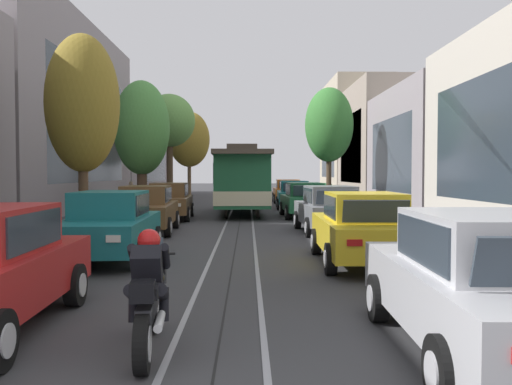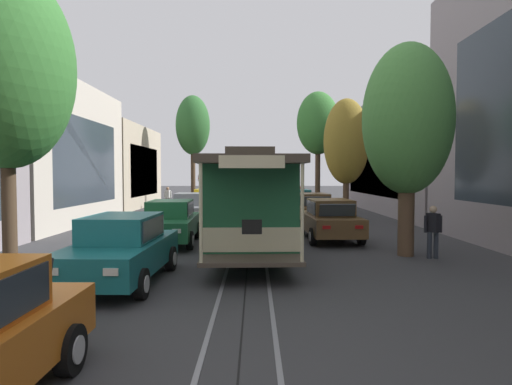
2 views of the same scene
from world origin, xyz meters
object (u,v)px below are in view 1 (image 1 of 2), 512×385
at_px(parked_car_brown_mid_left, 146,209).
at_px(pedestrian_on_left_pavement, 328,191).
at_px(parked_car_silver_near_right, 486,284).
at_px(motorcycle_with_rider, 149,294).
at_px(pedestrian_crossing_far, 131,195).
at_px(parked_car_yellow_second_right, 363,228).
at_px(street_tree_kerb_left_mid, 142,129).
at_px(street_tree_kerb_left_far, 189,140).
at_px(parked_car_green_fourth_right, 304,200).
at_px(cable_car_trolley, 241,180).
at_px(parked_car_teal_fifth_right, 294,195).
at_px(street_tree_kerb_right_second, 329,125).
at_px(parked_car_orange_sixth_right, 288,191).
at_px(street_tree_kerb_left_second, 82,104).
at_px(street_tree_kerb_left_fourth, 169,121).
at_px(parked_car_grey_mid_right, 329,209).
at_px(parked_car_brown_fourth_left, 169,201).
at_px(parked_car_teal_second_left, 110,225).

xyz_separation_m(parked_car_brown_mid_left, pedestrian_on_left_pavement, (8.51, 15.67, 0.11)).
height_order(parked_car_silver_near_right, motorcycle_with_rider, parked_car_silver_near_right).
bearing_deg(pedestrian_crossing_far, motorcycle_with_rider, -77.08).
xyz_separation_m(parked_car_yellow_second_right, street_tree_kerb_left_mid, (-7.80, 14.83, 3.40)).
distance_m(street_tree_kerb_left_far, motorcycle_with_rider, 40.32).
relative_size(parked_car_silver_near_right, parked_car_green_fourth_right, 1.00).
bearing_deg(cable_car_trolley, pedestrian_on_left_pavement, 55.51).
bearing_deg(parked_car_silver_near_right, parked_car_teal_fifth_right, 89.98).
bearing_deg(street_tree_kerb_right_second, street_tree_kerb_left_mid, -156.84).
height_order(parked_car_orange_sixth_right, cable_car_trolley, cable_car_trolley).
xyz_separation_m(parked_car_green_fourth_right, street_tree_kerb_right_second, (2.14, 6.64, 3.98)).
xyz_separation_m(parked_car_teal_fifth_right, street_tree_kerb_left_second, (-7.91, -12.63, 3.42)).
bearing_deg(parked_car_teal_fifth_right, parked_car_brown_mid_left, -116.89).
relative_size(parked_car_brown_mid_left, parked_car_green_fourth_right, 1.00).
bearing_deg(parked_car_teal_fifth_right, parked_car_silver_near_right, -90.02).
height_order(parked_car_teal_fifth_right, street_tree_kerb_left_fourth, street_tree_kerb_left_fourth).
relative_size(street_tree_kerb_left_fourth, pedestrian_crossing_far, 4.62).
bearing_deg(pedestrian_crossing_far, parked_car_grey_mid_right, -46.59).
bearing_deg(street_tree_kerb_left_mid, parked_car_yellow_second_right, -62.25).
bearing_deg(parked_car_brown_fourth_left, parked_car_yellow_second_right, -62.63).
height_order(parked_car_silver_near_right, street_tree_kerb_left_far, street_tree_kerb_left_far).
distance_m(parked_car_green_fourth_right, street_tree_kerb_left_fourth, 15.35).
bearing_deg(parked_car_silver_near_right, parked_car_brown_mid_left, 116.23).
height_order(street_tree_kerb_left_mid, street_tree_kerb_left_fourth, street_tree_kerb_left_fourth).
bearing_deg(street_tree_kerb_left_fourth, parked_car_teal_fifth_right, -39.37).
xyz_separation_m(parked_car_brown_fourth_left, street_tree_kerb_left_fourth, (-1.91, 13.19, 4.74)).
height_order(parked_car_yellow_second_right, parked_car_orange_sixth_right, same).
xyz_separation_m(parked_car_yellow_second_right, street_tree_kerb_left_fourth, (-7.88, 24.73, 4.74)).
distance_m(parked_car_silver_near_right, street_tree_kerb_right_second, 25.44).
height_order(parked_car_grey_mid_right, street_tree_kerb_right_second, street_tree_kerb_right_second).
xyz_separation_m(parked_car_teal_fifth_right, street_tree_kerb_right_second, (2.11, 0.88, 3.98)).
bearing_deg(street_tree_kerb_left_far, parked_car_silver_near_right, -79.22).
bearing_deg(pedestrian_crossing_far, parked_car_silver_near_right, -68.16).
bearing_deg(street_tree_kerb_right_second, motorcycle_with_rider, -103.21).
relative_size(parked_car_teal_second_left, pedestrian_on_left_pavement, 2.73).
bearing_deg(street_tree_kerb_left_fourth, parked_car_yellow_second_right, -72.32).
xyz_separation_m(street_tree_kerb_left_fourth, motorcycle_with_rider, (4.23, -30.41, -4.89)).
bearing_deg(cable_car_trolley, parked_car_brown_mid_left, -111.72).
relative_size(street_tree_kerb_left_far, pedestrian_crossing_far, 4.57).
relative_size(parked_car_yellow_second_right, parked_car_teal_fifth_right, 1.00).
distance_m(parked_car_yellow_second_right, street_tree_kerb_left_far, 35.29).
bearing_deg(parked_car_brown_fourth_left, parked_car_teal_fifth_right, 47.87).
bearing_deg(parked_car_teal_second_left, street_tree_kerb_right_second, 66.69).
bearing_deg(parked_car_green_fourth_right, parked_car_orange_sixth_right, 89.36).
relative_size(parked_car_orange_sixth_right, street_tree_kerb_left_mid, 0.66).
relative_size(parked_car_brown_fourth_left, motorcycle_with_rider, 2.22).
height_order(street_tree_kerb_left_mid, pedestrian_crossing_far, street_tree_kerb_left_mid).
distance_m(street_tree_kerb_left_fourth, street_tree_kerb_left_far, 9.51).
distance_m(parked_car_grey_mid_right, parked_car_teal_fifth_right, 12.07).
relative_size(street_tree_kerb_left_mid, street_tree_kerb_right_second, 0.95).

